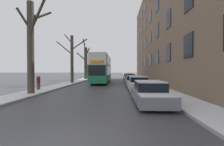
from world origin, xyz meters
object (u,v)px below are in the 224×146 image
at_px(parked_car_0, 150,93).
at_px(parked_car_1, 138,85).
at_px(bare_tree_left_2, 86,62).
at_px(parked_car_2, 133,81).
at_px(pedestrian_left_sidewalk, 38,82).
at_px(oncoming_van, 105,73).
at_px(parked_car_4, 128,77).
at_px(bare_tree_left_0, 31,45).
at_px(bare_tree_left_1, 72,58).
at_px(double_decker_bus, 102,68).
at_px(parked_car_3, 130,78).

height_order(parked_car_0, parked_car_1, parked_car_1).
xyz_separation_m(bare_tree_left_2, parked_car_1, (9.17, -18.53, -3.28)).
distance_m(bare_tree_left_2, parked_car_2, 16.14).
xyz_separation_m(parked_car_0, parked_car_1, (0.00, 5.33, 0.04)).
relative_size(bare_tree_left_2, pedestrian_left_sidewalk, 5.39).
xyz_separation_m(bare_tree_left_2, oncoming_van, (3.96, 4.95, -2.62)).
distance_m(bare_tree_left_2, parked_car_4, 9.95).
xyz_separation_m(bare_tree_left_0, parked_car_2, (8.94, 8.17, -3.47)).
bearing_deg(parked_car_1, parked_car_0, -90.00).
distance_m(parked_car_4, oncoming_van, 8.74).
bearing_deg(pedestrian_left_sidewalk, bare_tree_left_1, -148.29).
height_order(bare_tree_left_2, parked_car_4, bare_tree_left_2).
height_order(double_decker_bus, oncoming_van, double_decker_bus).
height_order(bare_tree_left_1, parked_car_0, bare_tree_left_1).
bearing_deg(pedestrian_left_sidewalk, double_decker_bus, -170.39).
xyz_separation_m(bare_tree_left_0, parked_car_3, (8.94, 13.69, -3.41)).
distance_m(bare_tree_left_0, parked_car_0, 10.00).
bearing_deg(bare_tree_left_1, pedestrian_left_sidewalk, -94.37).
relative_size(parked_car_2, parked_car_4, 1.11).
height_order(parked_car_3, oncoming_van, oncoming_van).
relative_size(bare_tree_left_2, double_decker_bus, 0.78).
relative_size(double_decker_bus, parked_car_0, 2.52).
distance_m(bare_tree_left_0, bare_tree_left_2, 21.03).
distance_m(parked_car_2, pedestrian_left_sidewalk, 11.27).
distance_m(bare_tree_left_0, parked_car_1, 9.90).
height_order(double_decker_bus, pedestrian_left_sidewalk, double_decker_bus).
bearing_deg(parked_car_1, bare_tree_left_0, -164.37).
xyz_separation_m(bare_tree_left_0, pedestrian_left_sidewalk, (-0.78, 2.47, -3.23)).
height_order(parked_car_0, parked_car_3, parked_car_3).
height_order(parked_car_1, parked_car_4, parked_car_4).
distance_m(bare_tree_left_2, parked_car_3, 12.19).
relative_size(parked_car_0, parked_car_3, 1.04).
distance_m(double_decker_bus, parked_car_2, 6.71).
relative_size(bare_tree_left_2, parked_car_0, 1.95).
distance_m(double_decker_bus, pedestrian_left_sidewalk, 11.49).
bearing_deg(bare_tree_left_2, parked_car_1, -63.66).
bearing_deg(bare_tree_left_2, parked_car_0, -68.97).
bearing_deg(oncoming_van, parked_car_0, -79.75).
relative_size(parked_car_2, parked_car_3, 1.08).
xyz_separation_m(parked_car_2, oncoming_van, (-5.21, 17.81, 0.70)).
bearing_deg(double_decker_bus, parked_car_0, -73.29).
distance_m(parked_car_1, parked_car_4, 16.49).
height_order(double_decker_bus, parked_car_3, double_decker_bus).
distance_m(bare_tree_left_1, parked_car_2, 10.06).
bearing_deg(parked_car_0, bare_tree_left_2, 111.03).
bearing_deg(bare_tree_left_2, parked_car_2, -54.49).
xyz_separation_m(double_decker_bus, parked_car_2, (4.65, -4.48, -1.85)).
bearing_deg(pedestrian_left_sidewalk, parked_car_1, 126.30).
relative_size(parked_car_1, parked_car_4, 0.98).
bearing_deg(parked_car_3, double_decker_bus, -167.40).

